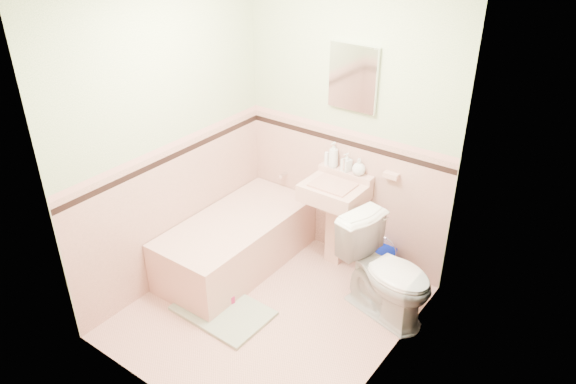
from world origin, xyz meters
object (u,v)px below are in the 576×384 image
Objects in this scene: soap_bottle_right at (359,167)px; bucket at (382,260)px; medicine_cabinet at (353,78)px; soap_bottle_left at (333,155)px; soap_bottle_mid at (347,162)px; sink at (333,225)px; shoe at (226,296)px; bathtub at (237,244)px; toilet at (388,272)px.

soap_bottle_right reaches higher than bucket.
medicine_cabinet is 2.31× the size of soap_bottle_left.
soap_bottle_mid is (0.13, 0.00, -0.03)m from soap_bottle_left.
sink is 4.94× the size of shoe.
bathtub is 1.29m from soap_bottle_right.
medicine_cabinet reaches higher than soap_bottle_left.
bathtub is 1.23m from soap_bottle_mid.
bucket is at bearing -8.56° from medicine_cabinet.
bathtub is 0.56m from shoe.
sink is 0.58m from soap_bottle_mid.
shoe is (0.27, -0.47, -0.16)m from bathtub.
sink is at bearing -90.08° from soap_bottle_mid.
sink is (0.68, 0.53, 0.18)m from bathtub.
shoe is at bearing -114.42° from soap_bottle_right.
soap_bottle_mid is 0.94m from bucket.
medicine_cabinet is at bearing 12.59° from soap_bottle_left.
soap_bottle_left reaches higher than bucket.
toilet is at bearing 8.47° from bathtub.
bathtub is 9.15× the size of soap_bottle_mid.
medicine_cabinet is (0.68, 0.74, 1.47)m from bathtub.
soap_bottle_mid reaches higher than sink.
soap_bottle_left is 1.40× the size of shoe.
soap_bottle_left is at bearing 176.42° from bucket.
soap_bottle_mid reaches higher than shoe.
soap_bottle_mid reaches higher than bucket.
sink is 1.02× the size of toilet.
soap_bottle_right is 0.95m from toilet.
soap_bottle_left is 1.14m from toilet.
medicine_cabinet is at bearing 171.44° from bucket.
soap_bottle_mid is (0.00, -0.03, -0.74)m from medicine_cabinet.
soap_bottle_right is (0.12, -0.03, -0.75)m from medicine_cabinet.
bathtub is 1.18m from soap_bottle_left.
medicine_cabinet is (0.00, 0.21, 1.29)m from sink.
soap_bottle_right is 1.57m from shoe.
bathtub is at bearing -142.07° from sink.
shoe is (-0.28, -1.18, -0.93)m from soap_bottle_left.
toilet is at bearing -60.12° from bucket.
sink is 0.78m from toilet.
bucket is 1.42m from shoe.
soap_bottle_right is (0.26, 0.00, -0.04)m from soap_bottle_left.
soap_bottle_right reaches higher than sink.
soap_bottle_right is (0.12, 0.18, 0.54)m from sink.
bathtub is at bearing 136.12° from shoe.
soap_bottle_right reaches higher than shoe.
soap_bottle_mid is 0.66× the size of bucket.
toilet is at bearing -37.09° from medicine_cabinet.
shoe is (-0.53, -1.18, -0.89)m from soap_bottle_right.
toilet is at bearing -35.52° from soap_bottle_mid.
bathtub is 1.41m from toilet.
bucket is at bearing -6.51° from soap_bottle_right.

